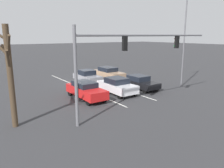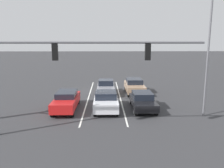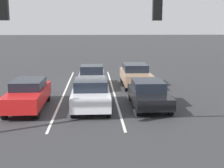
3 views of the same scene
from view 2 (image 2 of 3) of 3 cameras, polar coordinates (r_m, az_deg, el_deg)
ground_plane at (r=25.13m, az=-1.99°, el=-1.93°), size 240.00×240.00×0.00m
lane_stripe_left_divider at (r=22.80m, az=2.04°, el=-3.24°), size 0.12×16.88×0.01m
lane_stripe_center_divider at (r=22.83m, az=-6.07°, el=-3.28°), size 0.12×16.88×0.01m
car_red_rightlane_front at (r=18.56m, az=-11.82°, el=-4.19°), size 1.75×4.74×1.52m
car_white_midlane_front at (r=18.11m, az=-1.60°, el=-4.36°), size 1.93×4.34×1.57m
car_black_leftlane_front at (r=18.59m, az=8.01°, el=-4.28°), size 1.83×4.33×1.40m
car_tan_leftlane_second at (r=24.23m, az=5.84°, el=-0.46°), size 1.88×4.65×1.59m
car_gray_midlane_second at (r=23.86m, az=-1.63°, el=-0.73°), size 1.79×4.22×1.53m
traffic_signal_gantry at (r=12.96m, az=-13.39°, el=5.86°), size 12.35×0.37×6.13m
street_lamp_left_shoulder at (r=17.37m, az=23.54°, el=9.06°), size 1.50×0.24×9.40m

